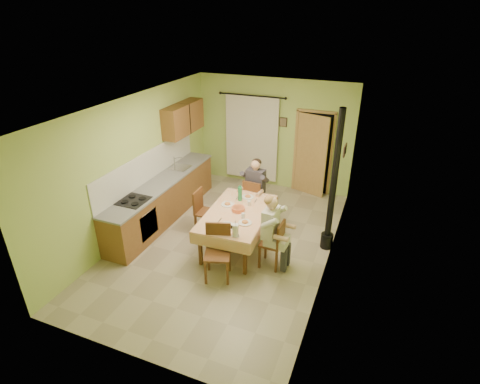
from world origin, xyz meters
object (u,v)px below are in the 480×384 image
at_px(chair_near, 218,263).
at_px(stove_flue, 331,201).
at_px(chair_far, 254,207).
at_px(chair_left, 206,220).
at_px(man_right, 272,224).
at_px(chair_right, 272,252).
at_px(dining_table, 237,229).
at_px(man_far, 255,183).

bearing_deg(chair_near, stove_flue, -152.97).
bearing_deg(chair_near, chair_far, -105.53).
distance_m(chair_near, chair_left, 1.49).
height_order(man_right, stove_flue, stove_flue).
relative_size(chair_near, stove_flue, 0.36).
bearing_deg(man_right, chair_right, -90.00).
distance_m(chair_near, chair_right, 1.02).
distance_m(dining_table, chair_left, 0.82).
xyz_separation_m(dining_table, man_right, (0.81, -0.37, 0.50)).
distance_m(dining_table, chair_right, 0.91).
bearing_deg(chair_left, chair_right, 69.60).
bearing_deg(dining_table, man_right, -27.19).
bearing_deg(man_far, stove_flue, -12.43).
height_order(chair_near, chair_right, chair_near).
xyz_separation_m(dining_table, man_far, (-0.05, 1.13, 0.50)).
height_order(dining_table, stove_flue, stove_flue).
relative_size(man_far, man_right, 1.00).
relative_size(man_right, stove_flue, 0.50).
xyz_separation_m(man_far, stove_flue, (1.71, -0.53, 0.15)).
bearing_deg(man_far, chair_left, -123.82).
height_order(chair_far, man_far, man_far).
height_order(chair_near, man_right, man_right).
height_order(chair_near, stove_flue, stove_flue).
xyz_separation_m(dining_table, chair_left, (-0.79, 0.20, -0.09)).
relative_size(chair_right, stove_flue, 0.33).
bearing_deg(man_far, chair_near, -82.50).
distance_m(chair_near, stove_flue, 2.41).
relative_size(dining_table, stove_flue, 0.70).
relative_size(chair_far, chair_left, 1.01).
bearing_deg(chair_left, man_right, 69.47).
relative_size(man_far, stove_flue, 0.50).
bearing_deg(stove_flue, dining_table, -160.40).
bearing_deg(chair_left, man_far, 140.31).
height_order(dining_table, chair_far, chair_far).
xyz_separation_m(chair_right, chair_left, (-1.62, 0.57, 0.00)).
bearing_deg(chair_right, man_far, 32.22).
xyz_separation_m(chair_right, man_far, (-0.87, 1.50, 0.59)).
distance_m(dining_table, man_far, 1.24).
height_order(chair_left, man_right, man_right).
distance_m(chair_far, stove_flue, 1.94).
height_order(man_far, stove_flue, stove_flue).
distance_m(dining_table, chair_near, 1.04).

